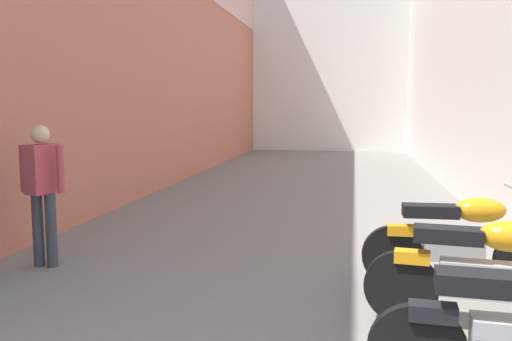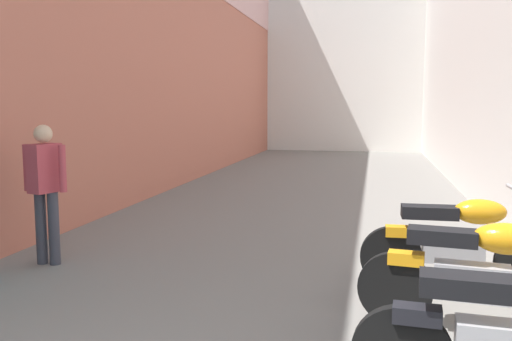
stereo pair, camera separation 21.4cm
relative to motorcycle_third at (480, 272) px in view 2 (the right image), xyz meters
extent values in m
plane|color=slate|center=(-2.05, 4.85, -0.50)|extent=(36.53, 36.53, 0.00)
cube|color=silver|center=(1.14, 6.85, 2.96)|extent=(0.40, 20.53, 6.92)
cube|color=silver|center=(-2.05, 18.12, 2.89)|extent=(8.99, 2.00, 6.78)
cube|color=black|center=(-0.29, -1.15, 0.26)|extent=(0.53, 0.26, 0.12)
cube|color=black|center=(-0.55, -1.13, 0.06)|extent=(0.29, 0.16, 0.10)
cylinder|color=black|center=(-0.63, 0.08, -0.20)|extent=(0.61, 0.15, 0.60)
cube|color=#9E9EA3|center=(-0.06, 0.01, -0.08)|extent=(0.58, 0.27, 0.28)
ellipsoid|color=orange|center=(0.17, -0.02, 0.28)|extent=(0.51, 0.32, 0.24)
cube|color=black|center=(-0.29, 0.04, 0.26)|extent=(0.54, 0.28, 0.12)
cube|color=orange|center=(-0.55, 0.07, 0.06)|extent=(0.30, 0.17, 0.10)
cylinder|color=black|center=(-0.63, 1.03, -0.20)|extent=(0.60, 0.10, 0.60)
cube|color=#9E9EA3|center=(-0.06, 1.04, -0.08)|extent=(0.57, 0.22, 0.28)
ellipsoid|color=orange|center=(0.17, 1.05, 0.28)|extent=(0.49, 0.27, 0.24)
cube|color=black|center=(-0.29, 1.04, 0.26)|extent=(0.53, 0.23, 0.12)
cube|color=orange|center=(-0.55, 1.03, 0.06)|extent=(0.28, 0.15, 0.10)
cylinder|color=#383842|center=(-4.46, 0.99, -0.09)|extent=(0.12, 0.12, 0.82)
cylinder|color=#383842|center=(-4.30, 0.99, -0.09)|extent=(0.12, 0.12, 0.82)
cube|color=#B23D47|center=(-4.38, 0.99, 0.59)|extent=(0.29, 0.38, 0.54)
sphere|color=#DBB28E|center=(-4.38, 0.99, 0.97)|extent=(0.20, 0.20, 0.20)
cylinder|color=#B23D47|center=(-4.60, 0.99, 0.59)|extent=(0.08, 0.08, 0.52)
cylinder|color=#B23D47|center=(-4.16, 0.99, 0.59)|extent=(0.08, 0.08, 0.52)
camera|label=1|loc=(-1.04, -4.35, 1.27)|focal=37.95mm
camera|label=2|loc=(-0.83, -4.31, 1.27)|focal=37.95mm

